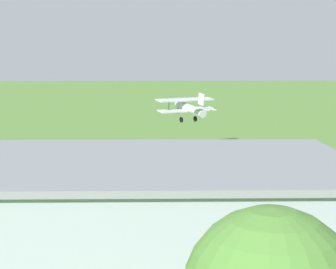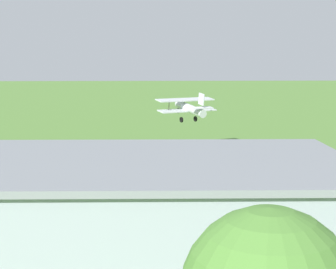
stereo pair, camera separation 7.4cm
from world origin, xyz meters
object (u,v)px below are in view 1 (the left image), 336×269
(car_red, at_px, (261,183))
(person_near_hangar_door, at_px, (78,171))
(person_at_fence_line, at_px, (88,177))
(biplane, at_px, (189,108))
(person_watching_takeoff, at_px, (169,181))
(hangar, at_px, (105,207))

(car_red, relative_size, person_near_hangar_door, 2.68)
(person_at_fence_line, bearing_deg, biplane, -120.74)
(car_red, relative_size, person_watching_takeoff, 2.91)
(hangar, relative_size, car_red, 6.04)
(person_at_fence_line, bearing_deg, person_near_hangar_door, -63.79)
(car_red, distance_m, person_at_fence_line, 14.79)
(car_red, distance_m, person_watching_takeoff, 7.62)
(person_near_hangar_door, bearing_deg, hangar, 101.71)
(hangar, xyz_separation_m, person_at_fence_line, (2.73, -16.40, -1.94))
(biplane, relative_size, car_red, 1.60)
(person_watching_takeoff, bearing_deg, person_at_fence_line, -12.65)
(car_red, xyz_separation_m, person_near_hangar_door, (15.67, -5.18, 0.03))
(hangar, bearing_deg, car_red, -130.98)
(hangar, xyz_separation_m, car_red, (-11.79, -13.57, -1.89))
(person_near_hangar_door, relative_size, person_at_fence_line, 1.08)
(person_watching_takeoff, height_order, person_at_fence_line, same)
(hangar, xyz_separation_m, person_watching_takeoff, (-4.27, -14.83, -1.94))
(hangar, relative_size, biplane, 3.78)
(car_red, bearing_deg, biplane, -77.34)
(hangar, relative_size, person_at_fence_line, 17.57)
(hangar, height_order, person_watching_takeoff, hangar)
(hangar, bearing_deg, person_near_hangar_door, -78.29)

